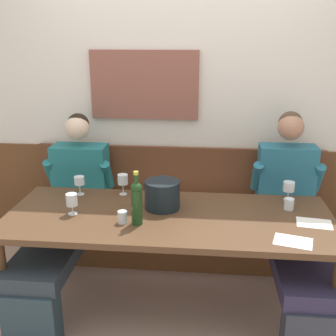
{
  "coord_description": "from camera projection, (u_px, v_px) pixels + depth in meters",
  "views": [
    {
      "loc": [
        0.23,
        -2.3,
        1.84
      ],
      "look_at": [
        -0.04,
        0.44,
        0.94
      ],
      "focal_mm": 43.91,
      "sensor_mm": 36.0,
      "label": 1
    }
  ],
  "objects": [
    {
      "name": "ice_bucket",
      "position": [
        162.0,
        195.0,
        2.73
      ],
      "size": [
        0.24,
        0.24,
        0.19
      ],
      "primitive_type": "cylinder",
      "color": "black",
      "rests_on": "dining_table"
    },
    {
      "name": "tasting_sheet_right_guest",
      "position": [
        293.0,
        241.0,
        2.31
      ],
      "size": [
        0.24,
        0.2,
        0.0
      ],
      "primitive_type": "cube",
      "rotation": [
        0.0,
        0.0,
        -0.26
      ],
      "color": "white",
      "rests_on": "dining_table"
    },
    {
      "name": "wine_bottle_clear_water",
      "position": [
        137.0,
        201.0,
        2.49
      ],
      "size": [
        0.07,
        0.07,
        0.34
      ],
      "color": "#193B18",
      "rests_on": "dining_table"
    },
    {
      "name": "water_tumbler_center",
      "position": [
        122.0,
        217.0,
        2.53
      ],
      "size": [
        0.06,
        0.06,
        0.08
      ],
      "primitive_type": "cylinder",
      "color": "silver",
      "rests_on": "dining_table"
    },
    {
      "name": "wood_wainscot_panel",
      "position": [
        179.0,
        199.0,
        3.61
      ],
      "size": [
        6.8,
        0.03,
        0.92
      ],
      "primitive_type": "cube",
      "color": "brown",
      "rests_on": "ground"
    },
    {
      "name": "ground_plane",
      "position": [
        167.0,
        321.0,
        2.77
      ],
      "size": [
        6.8,
        6.8,
        0.02
      ],
      "primitive_type": "cube",
      "color": "tan",
      "rests_on": "ground"
    },
    {
      "name": "room_wall_back",
      "position": [
        180.0,
        90.0,
        3.37
      ],
      "size": [
        6.8,
        0.12,
        2.8
      ],
      "color": "silver",
      "rests_on": "ground"
    },
    {
      "name": "wine_glass_left_end",
      "position": [
        123.0,
        180.0,
        2.96
      ],
      "size": [
        0.07,
        0.07,
        0.15
      ],
      "color": "silver",
      "rests_on": "dining_table"
    },
    {
      "name": "wine_glass_right_end",
      "position": [
        289.0,
        187.0,
        2.86
      ],
      "size": [
        0.08,
        0.08,
        0.14
      ],
      "color": "silver",
      "rests_on": "dining_table"
    },
    {
      "name": "wine_glass_center_front",
      "position": [
        72.0,
        200.0,
        2.64
      ],
      "size": [
        0.07,
        0.07,
        0.14
      ],
      "color": "silver",
      "rests_on": "dining_table"
    },
    {
      "name": "person_left_seat",
      "position": [
        67.0,
        208.0,
        3.07
      ],
      "size": [
        0.54,
        1.3,
        1.24
      ],
      "color": "#253741",
      "rests_on": "ground"
    },
    {
      "name": "wall_bench",
      "position": [
        177.0,
        228.0,
        3.46
      ],
      "size": [
        2.41,
        0.42,
        0.94
      ],
      "color": "brown",
      "rests_on": "ground"
    },
    {
      "name": "tasting_sheet_left_guest",
      "position": [
        314.0,
        223.0,
        2.53
      ],
      "size": [
        0.23,
        0.18,
        0.0
      ],
      "primitive_type": "cube",
      "rotation": [
        0.0,
        0.0,
        -0.15
      ],
      "color": "white",
      "rests_on": "dining_table"
    },
    {
      "name": "person_right_seat",
      "position": [
        293.0,
        216.0,
        2.92
      ],
      "size": [
        0.54,
        1.3,
        1.29
      ],
      "color": "#2D323C",
      "rests_on": "ground"
    },
    {
      "name": "water_tumbler_left",
      "position": [
        289.0,
        204.0,
        2.73
      ],
      "size": [
        0.06,
        0.06,
        0.08
      ],
      "primitive_type": "cylinder",
      "color": "silver",
      "rests_on": "dining_table"
    },
    {
      "name": "wine_glass_by_bottle",
      "position": [
        79.0,
        182.0,
        2.96
      ],
      "size": [
        0.07,
        0.07,
        0.14
      ],
      "color": "silver",
      "rests_on": "dining_table"
    },
    {
      "name": "dining_table",
      "position": [
        169.0,
        226.0,
        2.68
      ],
      "size": [
        2.11,
        0.84,
        0.73
      ],
      "color": "#4C321E",
      "rests_on": "ground"
    }
  ]
}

